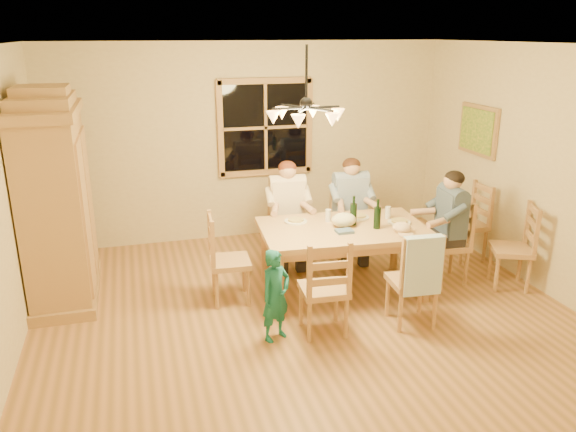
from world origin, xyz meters
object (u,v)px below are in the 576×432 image
object	(u,v)px
chair_far_left	(288,242)
adult_plaid_man	(351,197)
chair_far_right	(349,237)
chair_spare_front	(509,262)
chair_end_left	(231,275)
adult_slate_man	(450,213)
chair_end_right	(446,257)
wine_bottle_a	(354,210)
dining_table	(343,236)
adult_woman	(288,201)
chandelier	(306,113)
armoire	(57,205)
chair_near_right	(411,295)
child	(276,295)
chair_near_left	(323,303)
chair_spare_back	(466,236)
wine_bottle_b	(377,214)

from	to	relation	value
chair_far_left	adult_plaid_man	xyz separation A→B (m)	(0.81, -0.06, 0.54)
chair_far_right	chair_spare_front	world-z (taller)	same
chair_end_left	adult_slate_man	world-z (taller)	adult_slate_man
chair_end_right	chair_spare_front	world-z (taller)	same
chair_spare_front	wine_bottle_a	bearing A→B (deg)	97.81
dining_table	adult_woman	xyz separation A→B (m)	(-0.39, 0.89, 0.18)
chandelier	chair_end_right	distance (m)	2.57
chandelier	chair_end_right	xyz separation A→B (m)	(1.83, 0.29, -1.77)
armoire	wine_bottle_a	size ratio (longest dim) A/B	6.97
chandelier	adult_woman	distance (m)	1.78
chandelier	chair_near_right	world-z (taller)	chandelier
child	chair_spare_front	xyz separation A→B (m)	(2.87, 0.39, -0.15)
dining_table	wine_bottle_a	xyz separation A→B (m)	(0.13, 0.06, 0.27)
armoire	dining_table	bearing A→B (deg)	-13.14
chair_near_left	wine_bottle_a	distance (m)	1.26
chair_far_left	adult_slate_man	bearing A→B (deg)	153.43
adult_plaid_man	adult_slate_man	distance (m)	1.25
armoire	adult_plaid_man	bearing A→B (deg)	2.24
chair_far_right	chair_near_right	size ratio (longest dim) A/B	1.00
chandelier	dining_table	world-z (taller)	chandelier
armoire	chair_far_left	size ratio (longest dim) A/B	2.32
chair_far_left	chair_near_right	size ratio (longest dim) A/B	1.00
chair_far_right	chair_end_right	bearing A→B (deg)	136.64
chair_end_left	chair_spare_front	xyz separation A→B (m)	(3.14, -0.52, 0.00)
chair_near_left	chair_end_left	xyz separation A→B (m)	(-0.74, 0.92, 0.00)
adult_plaid_man	chair_spare_back	world-z (taller)	adult_plaid_man
chair_near_left	chair_near_right	xyz separation A→B (m)	(0.91, -0.07, 0.00)
chair_end_right	child	world-z (taller)	chair_end_right
dining_table	chair_near_left	xyz separation A→B (m)	(-0.52, -0.82, -0.36)
chair_near_left	adult_plaid_man	world-z (taller)	adult_plaid_man
armoire	dining_table	size ratio (longest dim) A/B	1.21
chair_end_right	wine_bottle_b	world-z (taller)	wine_bottle_b
dining_table	chair_near_left	size ratio (longest dim) A/B	1.92
dining_table	chandelier	bearing A→B (deg)	-146.22
chair_end_left	chair_spare_back	world-z (taller)	same
dining_table	chair_far_right	bearing A→B (deg)	63.46
chair_end_right	adult_slate_man	distance (m)	0.54
chair_far_right	wine_bottle_b	world-z (taller)	wine_bottle_b
wine_bottle_b	adult_woman	bearing A→B (deg)	125.21
armoire	chair_spare_back	size ratio (longest dim) A/B	2.32
chair_far_right	wine_bottle_b	size ratio (longest dim) A/B	3.00
dining_table	adult_plaid_man	world-z (taller)	adult_plaid_man
chair_far_left	chair_near_right	bearing A→B (deg)	117.90
chair_far_right	dining_table	bearing A→B (deg)	67.62
chair_end_left	adult_woman	distance (m)	1.30
chair_far_left	adult_slate_man	size ratio (longest dim) A/B	1.13
armoire	chair_spare_front	bearing A→B (deg)	-13.06
chair_far_left	wine_bottle_a	xyz separation A→B (m)	(0.52, -0.84, 0.62)
wine_bottle_a	chair_far_right	bearing A→B (deg)	70.01
chair_near_left	chair_end_left	world-z (taller)	same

